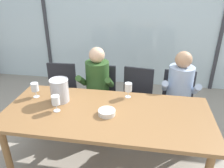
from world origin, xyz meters
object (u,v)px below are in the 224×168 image
object	(u,v)px
dining_table	(107,118)
wine_glass_center_pour	(56,100)
wine_glass_by_left_taster	(35,88)
wine_glass_near_bucket	(128,88)
chair_near_curtain	(61,89)
tasting_bowl	(107,112)
person_olive_shirt	(96,85)
chair_left_of_center	(101,92)
chair_right_of_center	(178,98)
ice_bucket_primary	(60,90)
chair_center	(136,95)
person_pale_blue_shirt	(179,91)

from	to	relation	value
dining_table	wine_glass_center_pour	world-z (taller)	wine_glass_center_pour
wine_glass_by_left_taster	wine_glass_near_bucket	bearing A→B (deg)	9.14
chair_near_curtain	tasting_bowl	size ratio (longest dim) A/B	4.98
wine_glass_near_bucket	person_olive_shirt	bearing A→B (deg)	139.87
chair_left_of_center	chair_right_of_center	bearing A→B (deg)	-6.53
chair_left_of_center	wine_glass_near_bucket	bearing A→B (deg)	-56.63
chair_left_of_center	chair_right_of_center	world-z (taller)	same
ice_bucket_primary	chair_center	bearing A→B (deg)	42.56
person_pale_blue_shirt	wine_glass_near_bucket	world-z (taller)	person_pale_blue_shirt
chair_right_of_center	person_olive_shirt	size ratio (longest dim) A/B	0.73
chair_near_curtain	wine_glass_center_pour	distance (m)	1.07
chair_right_of_center	person_pale_blue_shirt	bearing A→B (deg)	-93.29
chair_left_of_center	chair_center	size ratio (longest dim) A/B	1.00
chair_near_curtain	chair_center	world-z (taller)	same
person_pale_blue_shirt	ice_bucket_primary	bearing A→B (deg)	-151.08
chair_left_of_center	person_pale_blue_shirt	bearing A→B (deg)	-13.58
person_pale_blue_shirt	wine_glass_center_pour	world-z (taller)	person_pale_blue_shirt
wine_glass_near_bucket	chair_left_of_center	bearing A→B (deg)	129.29
person_olive_shirt	wine_glass_center_pour	xyz separation A→B (m)	(-0.23, -0.80, 0.20)
chair_near_curtain	ice_bucket_primary	xyz separation A→B (m)	(0.31, -0.74, 0.39)
person_olive_shirt	ice_bucket_primary	xyz separation A→B (m)	(-0.27, -0.60, 0.21)
tasting_bowl	wine_glass_by_left_taster	world-z (taller)	wine_glass_by_left_taster
ice_bucket_primary	person_pale_blue_shirt	bearing A→B (deg)	23.83
tasting_bowl	wine_glass_by_left_taster	distance (m)	0.90
chair_right_of_center	person_olive_shirt	xyz separation A→B (m)	(-1.11, -0.13, 0.17)
chair_center	ice_bucket_primary	world-z (taller)	ice_bucket_primary
tasting_bowl	chair_center	bearing A→B (deg)	74.93
chair_right_of_center	wine_glass_center_pour	distance (m)	1.68
person_pale_blue_shirt	chair_left_of_center	bearing A→B (deg)	177.43
chair_right_of_center	wine_glass_near_bucket	xyz separation A→B (m)	(-0.64, -0.52, 0.37)
chair_near_curtain	chair_right_of_center	size ratio (longest dim) A/B	1.00
wine_glass_near_bucket	wine_glass_center_pour	size ratio (longest dim) A/B	1.00
chair_near_curtain	wine_glass_by_left_taster	xyz separation A→B (m)	(-0.00, -0.69, 0.37)
chair_near_curtain	ice_bucket_primary	distance (m)	0.89
chair_near_curtain	wine_glass_near_bucket	bearing A→B (deg)	-29.90
dining_table	person_pale_blue_shirt	bearing A→B (deg)	42.27
dining_table	tasting_bowl	bearing A→B (deg)	-75.59
chair_near_curtain	chair_center	bearing A→B (deg)	-2.79
chair_left_of_center	person_pale_blue_shirt	xyz separation A→B (m)	(1.07, -0.14, 0.17)
chair_near_curtain	chair_left_of_center	xyz separation A→B (m)	(0.61, 0.01, 0.00)
ice_bucket_primary	chair_left_of_center	bearing A→B (deg)	68.35
person_olive_shirt	person_pale_blue_shirt	xyz separation A→B (m)	(1.09, 0.00, 0.00)
chair_left_of_center	person_olive_shirt	xyz separation A→B (m)	(-0.03, -0.14, 0.17)
wine_glass_by_left_taster	wine_glass_near_bucket	world-z (taller)	same
chair_near_curtain	wine_glass_center_pour	bearing A→B (deg)	-72.89
person_pale_blue_shirt	ice_bucket_primary	xyz separation A→B (m)	(-1.36, -0.60, 0.21)
chair_right_of_center	wine_glass_center_pour	size ratio (longest dim) A/B	4.99
chair_near_curtain	chair_left_of_center	bearing A→B (deg)	-2.27
tasting_bowl	ice_bucket_primary	bearing A→B (deg)	161.64
chair_near_curtain	ice_bucket_primary	size ratio (longest dim) A/B	3.32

